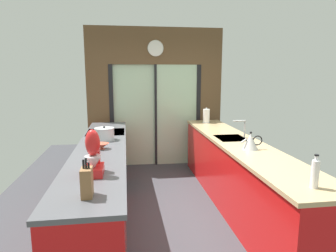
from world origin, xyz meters
The scene contains 13 objects.
ground_plane centered at (0.00, 0.60, -0.01)m, with size 5.04×7.60×0.02m, color #38383D.
back_wall_unit centered at (0.00, 2.40, 1.53)m, with size 2.64×0.12×2.70m.
left_counter_run centered at (-0.91, 0.13, 0.47)m, with size 0.62×3.80×0.92m.
right_counter_run centered at (0.91, 0.30, 0.46)m, with size 0.62×3.80×0.92m.
sink_faucet centered at (1.06, 0.55, 1.09)m, with size 0.19×0.02×0.25m.
oven_range centered at (-0.91, 1.25, 0.46)m, with size 0.60×0.60×0.92m.
mixing_bowl centered at (-0.89, 0.17, 0.96)m, with size 0.17×0.17×0.07m.
knife_block centered at (-0.89, -1.26, 1.03)m, with size 0.08×0.14×0.30m.
stand_mixer centered at (-0.89, -0.77, 1.08)m, with size 0.17×0.27×0.42m.
stock_pot centered at (-0.89, 0.67, 1.00)m, with size 0.27×0.27×0.19m.
kettle centered at (0.89, -0.11, 1.02)m, with size 0.28×0.19×0.22m.
soap_bottle centered at (0.89, -1.35, 1.04)m, with size 0.06×0.06×0.28m.
paper_towel_roll centered at (0.89, 1.87, 1.05)m, with size 0.14×0.14×0.29m.
Camera 1 is at (-0.59, -3.41, 1.82)m, focal length 31.62 mm.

